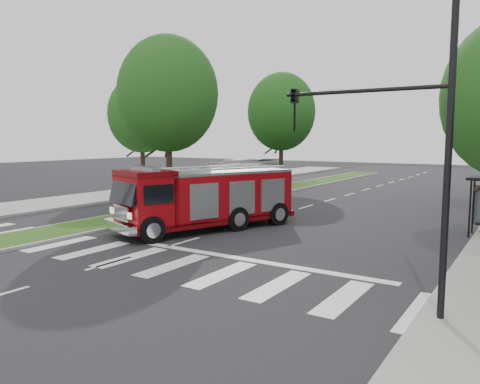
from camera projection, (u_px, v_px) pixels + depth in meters
name	position (u px, v px, depth m)	size (l,w,h in m)	color
ground	(184.00, 242.00, 19.35)	(140.00, 140.00, 0.00)	black
sidewalk_left	(120.00, 194.00, 35.48)	(5.00, 80.00, 0.15)	gray
median	(269.00, 191.00, 37.61)	(3.00, 50.00, 0.15)	gray
tree_median_near	(168.00, 94.00, 26.82)	(5.80, 5.80, 10.16)	black
tree_median_far	(281.00, 112.00, 38.56)	(5.60, 5.60, 9.72)	black
tree_left_mid	(142.00, 114.00, 36.20)	(5.20, 5.20, 9.16)	black
streetlight_right_near	(408.00, 121.00, 10.74)	(4.08, 0.22, 8.00)	black
fire_engine	(207.00, 198.00, 21.94)	(5.59, 9.28, 3.09)	#510407
city_bus	(247.00, 174.00, 39.44)	(2.16, 9.25, 2.58)	#B7B7BB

